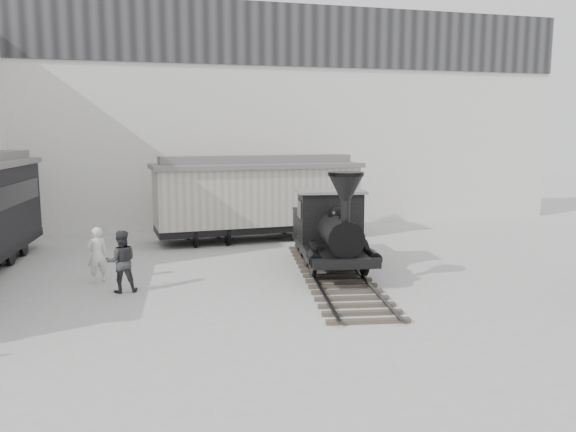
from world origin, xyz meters
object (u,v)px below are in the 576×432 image
object	(u,v)px
visitor_a	(97,255)
visitor_b	(121,261)
boxcar	(257,196)
locomotive	(331,235)

from	to	relation	value
visitor_a	visitor_b	size ratio (longest dim) A/B	0.95
visitor_b	visitor_a	bearing A→B (deg)	-63.26
visitor_a	visitor_b	distance (m)	1.57
boxcar	locomotive	bearing A→B (deg)	-83.34
visitor_b	boxcar	bearing A→B (deg)	-130.37
boxcar	visitor_b	size ratio (longest dim) A/B	5.05
locomotive	boxcar	xyz separation A→B (m)	(-1.35, 6.45, 0.69)
locomotive	visitor_b	bearing A→B (deg)	-163.77
boxcar	visitor_b	xyz separation A→B (m)	(-5.49, -7.42, -1.04)
visitor_a	locomotive	bearing A→B (deg)	156.00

